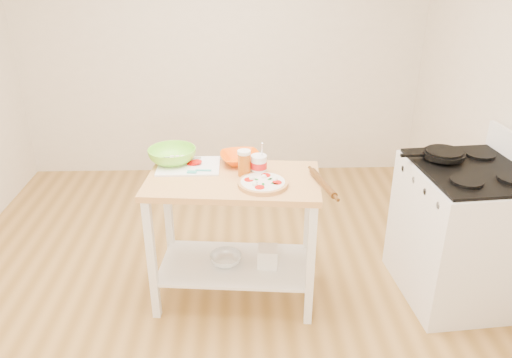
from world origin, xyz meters
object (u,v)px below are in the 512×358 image
Objects in this scene: gas_stove at (461,232)px; shelf_glass_bowl at (226,259)px; prep_island at (234,214)px; cutting_board at (188,165)px; skillet at (443,154)px; rolling_pin at (323,183)px; spatula at (198,171)px; knife at (175,158)px; shelf_bin at (268,256)px; green_bowl at (172,156)px; orange_bowl at (240,158)px; beer_pint at (244,163)px; yogurt_tub at (259,165)px; pizza at (263,183)px.

gas_stove is 5.14× the size of shelf_glass_bowl.
shelf_glass_bowl is at bearing 174.85° from gas_stove.
cutting_board is (-0.29, 0.18, 0.26)m from prep_island.
prep_island is 0.35m from shelf_glass_bowl.
rolling_pin is (-0.83, -0.29, -0.05)m from skillet.
spatula is 0.27m from knife.
cutting_board is at bearing 158.42° from shelf_bin.
skillet is 1.33× the size of green_bowl.
orange_bowl is 0.68m from shelf_bin.
shelf_glass_bowl is at bearing -164.56° from beer_pint.
shelf_glass_bowl is (-0.13, -0.04, -0.69)m from beer_pint.
green_bowl is at bearing 147.90° from prep_island.
knife reaches higher than shelf_bin.
beer_pint is 0.76× the size of yogurt_tub.
pizza is at bearing -31.77° from prep_island.
skillet is 1.61× the size of orange_bowl.
rolling_pin is (0.76, -0.21, 0.00)m from spatula.
knife is (-1.90, 0.27, 0.44)m from gas_stove.
shelf_glass_bowl is at bearing -165.72° from yogurt_tub.
gas_stove is 3.66× the size of pizza.
knife is at bearing 174.08° from orange_bowl.
gas_stove reaches higher than green_bowl.
pizza is at bearing 179.75° from gas_stove.
skillet is 1.18× the size of rolling_pin.
shelf_bin is at bearing -27.32° from knife.
green_bowl is 1.91× the size of beer_pint.
cutting_board is 0.13m from spatula.
prep_island is at bearing -14.11° from spatula.
shelf_glass_bowl is (-0.22, -0.06, -0.67)m from yogurt_tub.
pizza is at bearing -169.55° from skillet.
knife is 1.24× the size of yogurt_tub.
green_bowl is at bearing 139.54° from spatula.
orange_bowl is 0.21m from yogurt_tub.
pizza is 0.96× the size of green_bowl.
beer_pint is 0.77× the size of shelf_glass_bowl.
shelf_bin is (0.62, -0.27, -0.62)m from green_bowl.
shelf_bin is at bearing 66.10° from pizza.
knife is 0.60m from yogurt_tub.
gas_stove is 0.54m from skillet.
beer_pint is (0.36, -0.14, 0.08)m from cutting_board.
beer_pint is 1.25× the size of shelf_bin.
beer_pint reaches higher than green_bowl.
knife is at bearing 152.30° from beer_pint.
pizza is at bearing 176.35° from rolling_pin.
knife is at bearing 135.13° from cutting_board.
rolling_pin is at bearing -11.06° from spatula.
prep_island is 6.78× the size of beer_pint.
shelf_bin is (-1.14, -0.18, -0.65)m from skillet.
spatula is 0.26m from green_bowl.
rolling_pin is (0.38, -0.19, -0.04)m from yogurt_tub.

